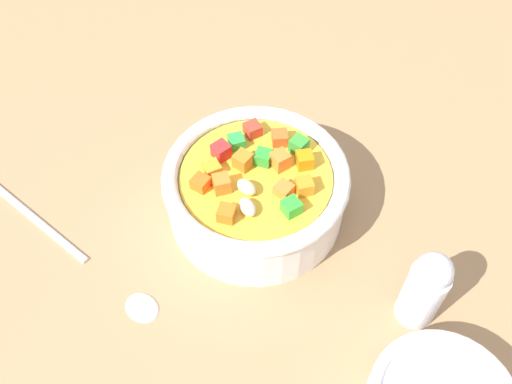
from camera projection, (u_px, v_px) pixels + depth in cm
name	position (u px, v px, depth cm)	size (l,w,h in cm)	color
ground_plane	(256.00, 217.00, 54.14)	(140.00, 140.00, 2.00)	#9E754F
soup_bowl_main	(256.00, 190.00, 50.69)	(16.50, 16.50, 6.96)	white
spoon	(84.00, 258.00, 49.82)	(20.83, 10.56, 0.84)	silver
pepper_shaker	(425.00, 288.00, 43.84)	(3.22, 3.22, 8.46)	silver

